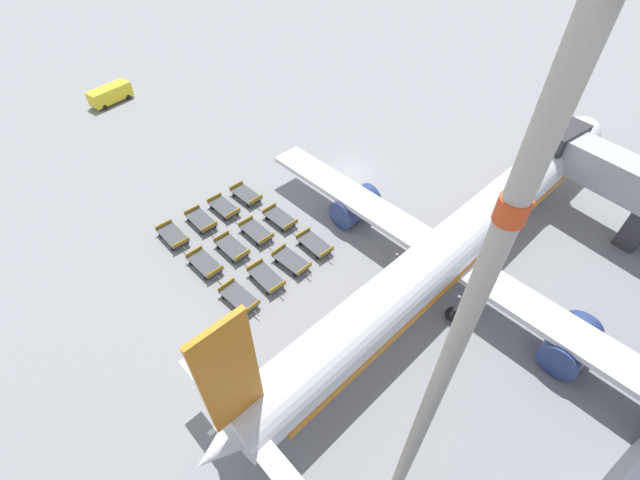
# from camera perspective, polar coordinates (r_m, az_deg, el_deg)

# --- Properties ---
(ground_plane) EXTENTS (500.00, 500.00, 0.00)m
(ground_plane) POSITION_cam_1_polar(r_m,az_deg,el_deg) (43.73, 4.09, 8.94)
(ground_plane) COLOR gray
(airplane) EXTENTS (36.61, 44.84, 12.52)m
(airplane) POSITION_cam_1_polar(r_m,az_deg,el_deg) (33.05, 17.79, -0.43)
(airplane) COLOR silver
(airplane) RESTS_ON ground_plane
(service_van) EXTENTS (3.37, 5.46, 1.97)m
(service_van) POSITION_cam_1_polar(r_m,az_deg,el_deg) (61.46, -26.19, 17.05)
(service_van) COLOR yellow
(service_van) RESTS_ON ground_plane
(baggage_dolly_row_near_col_a) EXTENTS (3.81, 1.91, 0.92)m
(baggage_dolly_row_near_col_a) POSITION_cam_1_polar(r_m,az_deg,el_deg) (38.09, -19.02, 0.53)
(baggage_dolly_row_near_col_a) COLOR #424449
(baggage_dolly_row_near_col_a) RESTS_ON ground_plane
(baggage_dolly_row_near_col_b) EXTENTS (3.82, 1.99, 0.92)m
(baggage_dolly_row_near_col_b) POSITION_cam_1_polar(r_m,az_deg,el_deg) (35.05, -15.10, -3.07)
(baggage_dolly_row_near_col_b) COLOR #424449
(baggage_dolly_row_near_col_b) RESTS_ON ground_plane
(baggage_dolly_row_near_col_c) EXTENTS (3.83, 2.09, 0.92)m
(baggage_dolly_row_near_col_c) POSITION_cam_1_polar(r_m,az_deg,el_deg) (32.27, -10.72, -7.57)
(baggage_dolly_row_near_col_c) COLOR #424449
(baggage_dolly_row_near_col_c) RESTS_ON ground_plane
(baggage_dolly_row_mid_a_col_a) EXTENTS (3.81, 1.90, 0.92)m
(baggage_dolly_row_mid_a_col_a) POSITION_cam_1_polar(r_m,az_deg,el_deg) (38.83, -15.57, 2.54)
(baggage_dolly_row_mid_a_col_a) COLOR #424449
(baggage_dolly_row_mid_a_col_a) RESTS_ON ground_plane
(baggage_dolly_row_mid_a_col_b) EXTENTS (3.82, 1.94, 0.92)m
(baggage_dolly_row_mid_a_col_b) POSITION_cam_1_polar(r_m,az_deg,el_deg) (35.77, -11.65, -1.01)
(baggage_dolly_row_mid_a_col_b) COLOR #424449
(baggage_dolly_row_mid_a_col_b) RESTS_ON ground_plane
(baggage_dolly_row_mid_a_col_c) EXTENTS (3.81, 1.87, 0.92)m
(baggage_dolly_row_mid_a_col_c) POSITION_cam_1_polar(r_m,az_deg,el_deg) (33.17, -7.18, -4.99)
(baggage_dolly_row_mid_a_col_c) COLOR #424449
(baggage_dolly_row_mid_a_col_c) RESTS_ON ground_plane
(baggage_dolly_row_mid_b_col_a) EXTENTS (3.82, 1.95, 0.92)m
(baggage_dolly_row_mid_b_col_a) POSITION_cam_1_polar(r_m,az_deg,el_deg) (39.66, -12.69, 4.26)
(baggage_dolly_row_mid_b_col_a) COLOR #424449
(baggage_dolly_row_mid_b_col_a) RESTS_ON ground_plane
(baggage_dolly_row_mid_b_col_b) EXTENTS (3.82, 1.94, 0.92)m
(baggage_dolly_row_mid_b_col_b) POSITION_cam_1_polar(r_m,az_deg,el_deg) (36.77, -8.50, 1.10)
(baggage_dolly_row_mid_b_col_b) COLOR #424449
(baggage_dolly_row_mid_b_col_b) RESTS_ON ground_plane
(baggage_dolly_row_mid_b_col_c) EXTENTS (3.83, 2.10, 0.92)m
(baggage_dolly_row_mid_b_col_c) POSITION_cam_1_polar(r_m,az_deg,el_deg) (34.11, -3.83, -2.82)
(baggage_dolly_row_mid_b_col_c) COLOR #424449
(baggage_dolly_row_mid_b_col_c) RESTS_ON ground_plane
(baggage_dolly_row_far_col_a) EXTENTS (3.82, 2.00, 0.92)m
(baggage_dolly_row_far_col_a) POSITION_cam_1_polar(r_m,az_deg,el_deg) (40.67, -9.82, 5.97)
(baggage_dolly_row_far_col_a) COLOR #424449
(baggage_dolly_row_far_col_a) RESTS_ON ground_plane
(baggage_dolly_row_far_col_b) EXTENTS (3.82, 1.96, 0.92)m
(baggage_dolly_row_far_col_b) POSITION_cam_1_polar(r_m,az_deg,el_deg) (37.77, -5.35, 2.90)
(baggage_dolly_row_far_col_b) COLOR #424449
(baggage_dolly_row_far_col_b) RESTS_ON ground_plane
(baggage_dolly_row_far_col_c) EXTENTS (3.81, 1.89, 0.92)m
(baggage_dolly_row_far_col_c) POSITION_cam_1_polar(r_m,az_deg,el_deg) (35.30, -0.72, -0.59)
(baggage_dolly_row_far_col_c) COLOR #424449
(baggage_dolly_row_far_col_c) RESTS_ON ground_plane
(apron_light_mast) EXTENTS (2.00, 0.70, 25.24)m
(apron_light_mast) POSITION_cam_1_polar(r_m,az_deg,el_deg) (14.14, 17.08, -14.35)
(apron_light_mast) COLOR #ADA89E
(apron_light_mast) RESTS_ON ground_plane
(stand_guidance_stripe) EXTENTS (3.57, 22.26, 0.01)m
(stand_guidance_stripe) POSITION_cam_1_polar(r_m,az_deg,el_deg) (31.07, 2.96, -10.93)
(stand_guidance_stripe) COLOR white
(stand_guidance_stripe) RESTS_ON ground_plane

